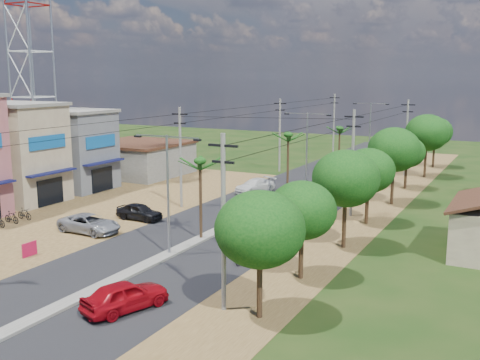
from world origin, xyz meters
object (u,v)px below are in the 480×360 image
at_px(car_parked_silver, 89,224).
at_px(roadside_sign, 30,249).
at_px(car_red_near, 125,296).
at_px(car_parked_dark, 139,212).
at_px(car_silver_mid, 301,198).
at_px(car_white_far, 255,186).
at_px(moto_rider_east, 244,257).

height_order(car_parked_silver, roadside_sign, car_parked_silver).
relative_size(car_red_near, car_parked_dark, 1.12).
bearing_deg(car_silver_mid, car_white_far, -24.12).
height_order(car_white_far, roadside_sign, car_white_far).
relative_size(car_red_near, car_parked_silver, 0.91).
bearing_deg(car_silver_mid, car_parked_dark, 51.05).
xyz_separation_m(car_parked_dark, moto_rider_east, (12.70, -5.80, -0.21)).
bearing_deg(car_parked_dark, car_red_near, -143.20).
height_order(car_parked_dark, moto_rider_east, car_parked_dark).
relative_size(car_parked_silver, car_parked_dark, 1.24).
bearing_deg(car_red_near, moto_rider_east, -83.11).
height_order(car_white_far, car_parked_silver, car_parked_silver).
bearing_deg(roadside_sign, car_white_far, 81.70).
height_order(car_parked_silver, moto_rider_east, car_parked_silver).
relative_size(car_white_far, roadside_sign, 4.02).
bearing_deg(car_parked_silver, car_silver_mid, -32.33).
xyz_separation_m(car_silver_mid, roadside_sign, (-10.22, -22.40, -0.20)).
bearing_deg(moto_rider_east, roadside_sign, 30.87).
distance_m(car_parked_silver, car_parked_dark, 4.93).
relative_size(car_parked_silver, moto_rider_east, 2.75).
distance_m(car_silver_mid, car_white_far, 6.86).
distance_m(car_white_far, roadside_sign, 25.68).
height_order(car_red_near, moto_rider_east, car_red_near).
bearing_deg(car_silver_mid, car_parked_silver, 58.16).
bearing_deg(car_red_near, car_white_far, -56.78).
height_order(car_white_far, moto_rider_east, car_white_far).
bearing_deg(car_silver_mid, roadside_sign, 66.95).
bearing_deg(car_red_near, car_parked_dark, -34.92).
xyz_separation_m(car_silver_mid, car_parked_silver, (-10.67, -16.24, 0.01)).
distance_m(car_white_far, moto_rider_east, 22.15).
xyz_separation_m(car_parked_silver, roadside_sign, (0.46, -6.16, -0.21)).
bearing_deg(car_red_near, roadside_sign, 0.16).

